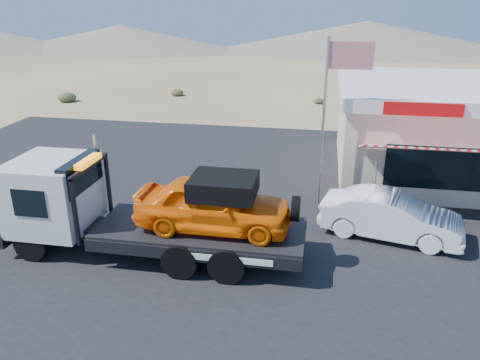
{
  "coord_description": "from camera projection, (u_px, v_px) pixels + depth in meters",
  "views": [
    {
      "loc": [
        4.68,
        -11.74,
        7.22
      ],
      "look_at": [
        2.08,
        2.62,
        1.5
      ],
      "focal_mm": 35.0,
      "sensor_mm": 36.0,
      "label": 1
    }
  ],
  "objects": [
    {
      "name": "ground",
      "position": [
        157.0,
        253.0,
        14.16
      ],
      "size": [
        120.0,
        120.0,
        0.0
      ],
      "primitive_type": "plane",
      "color": "#85694C",
      "rests_on": "ground"
    },
    {
      "name": "asphalt_lot",
      "position": [
        240.0,
        215.0,
        16.57
      ],
      "size": [
        32.0,
        24.0,
        0.02
      ],
      "primitive_type": "cube",
      "color": "black",
      "rests_on": "ground"
    },
    {
      "name": "tow_truck",
      "position": [
        147.0,
        206.0,
        13.59
      ],
      "size": [
        8.64,
        2.56,
        2.89
      ],
      "color": "black",
      "rests_on": "asphalt_lot"
    },
    {
      "name": "white_sedan",
      "position": [
        391.0,
        216.0,
        14.83
      ],
      "size": [
        4.62,
        2.48,
        1.44
      ],
      "primitive_type": "imported",
      "rotation": [
        0.0,
        0.0,
        1.34
      ],
      "color": "silver",
      "rests_on": "asphalt_lot"
    },
    {
      "name": "jerky_store",
      "position": [
        461.0,
        129.0,
        19.91
      ],
      "size": [
        10.4,
        9.97,
        3.9
      ],
      "color": "#C7B696",
      "rests_on": "asphalt_lot"
    },
    {
      "name": "flagpole",
      "position": [
        331.0,
        105.0,
        16.09
      ],
      "size": [
        1.55,
        0.1,
        6.0
      ],
      "color": "#99999E",
      "rests_on": "asphalt_lot"
    },
    {
      "name": "distant_hills",
      "position": [
        224.0,
        38.0,
        65.62
      ],
      "size": [
        126.0,
        48.0,
        4.2
      ],
      "color": "#726B59",
      "rests_on": "ground"
    }
  ]
}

